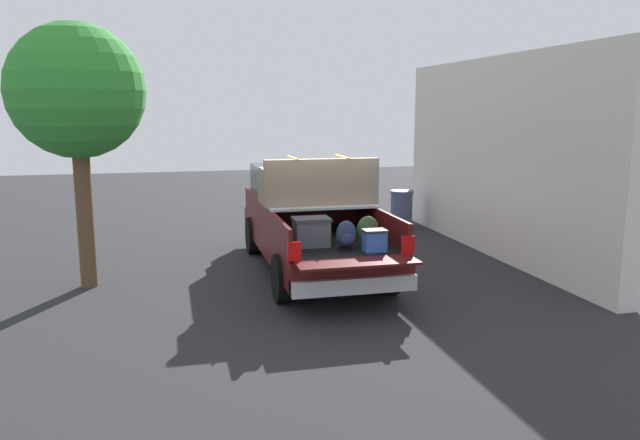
{
  "coord_description": "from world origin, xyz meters",
  "views": [
    {
      "loc": [
        -11.15,
        2.59,
        3.07
      ],
      "look_at": [
        -0.6,
        0.0,
        1.1
      ],
      "focal_mm": 34.53,
      "sensor_mm": 36.0,
      "label": 1
    }
  ],
  "objects": [
    {
      "name": "tree_background",
      "position": [
        -0.08,
        4.04,
        3.33
      ],
      "size": [
        2.25,
        2.25,
        4.49
      ],
      "color": "brown",
      "rests_on": "ground_plane"
    },
    {
      "name": "trash_can",
      "position": [
        3.7,
        -3.24,
        0.5
      ],
      "size": [
        0.6,
        0.6,
        0.98
      ],
      "color": "#3F4C66",
      "rests_on": "ground_plane"
    },
    {
      "name": "pickup_truck",
      "position": [
        0.37,
        0.0,
        0.97
      ],
      "size": [
        6.05,
        2.06,
        2.23
      ],
      "color": "#470F0F",
      "rests_on": "ground_plane"
    },
    {
      "name": "ground_plane",
      "position": [
        0.0,
        0.0,
        0.0
      ],
      "size": [
        40.0,
        40.0,
        0.0
      ],
      "primitive_type": "plane",
      "color": "#262628"
    },
    {
      "name": "building_facade",
      "position": [
        0.53,
        -4.1,
        2.07
      ],
      "size": [
        8.17,
        0.36,
        4.13
      ],
      "primitive_type": "cube",
      "color": "silver",
      "rests_on": "ground_plane"
    }
  ]
}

